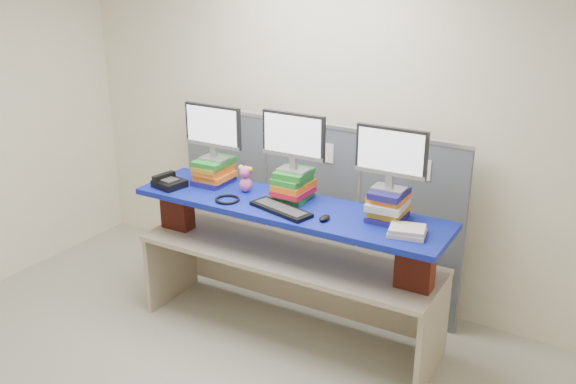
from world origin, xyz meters
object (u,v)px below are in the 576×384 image
Objects in this scene: desk_phone at (169,182)px; keyboard at (281,209)px; blue_board at (288,208)px; monitor_left at (213,129)px; desk at (288,269)px; monitor_right at (391,155)px; monitor_center at (293,138)px.

keyboard is at bearing 11.26° from desk_phone.
monitor_left is (-0.73, 0.10, 0.46)m from blue_board.
desk is at bearing 18.51° from desk_phone.
keyboard is at bearing -18.20° from monitor_left.
monitor_right is (0.72, 0.14, 0.98)m from desk.
desk_phone reaches higher than desk.
monitor_left is at bearing 177.36° from keyboard.
desk_phone is (-0.99, -0.15, 0.06)m from blue_board.
monitor_right is (0.74, 0.02, -0.01)m from monitor_center.
monitor_right is at bearing 19.34° from desk_phone.
blue_board is 4.79× the size of monitor_right.
desk_phone is (-1.01, -0.03, 0.02)m from keyboard.
monitor_center is (-0.03, 0.12, 0.99)m from desk.
keyboard is at bearing -81.31° from monitor_center.
desk is 4.69× the size of monitor_right.
desk is 1.00m from monitor_center.
desk_phone is at bearing -164.30° from keyboard.
blue_board is 4.79× the size of monitor_center.
desk is 0.55m from keyboard.
monitor_left is at bearing 170.80° from desk.
blue_board is 0.50m from monitor_center.
blue_board is at bearing 112.11° from keyboard.
monitor_center is 1.99× the size of desk_phone.
blue_board is 4.79× the size of monitor_left.
keyboard reaches higher than desk.
keyboard is 2.05× the size of desk_phone.
monitor_center is at bearing 100.96° from blue_board.
desk_phone is at bearing -172.62° from desk.
monitor_right is 1.78m from desk_phone.
blue_board is at bearing -79.04° from monitor_center.
keyboard is (0.04, -0.24, -0.45)m from monitor_center.
monitor_center reaches higher than blue_board.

